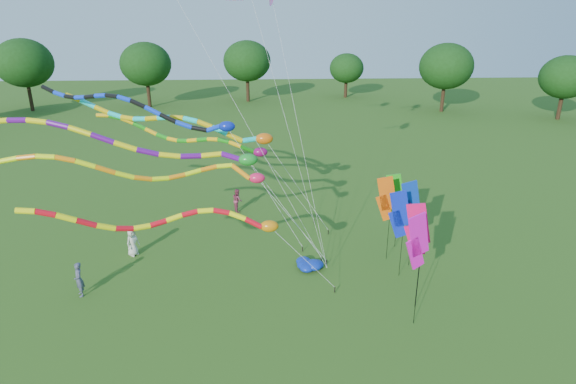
{
  "coord_description": "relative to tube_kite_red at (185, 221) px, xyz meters",
  "views": [
    {
      "loc": [
        -0.66,
        -17.5,
        12.59
      ],
      "look_at": [
        0.45,
        3.21,
        4.8
      ],
      "focal_mm": 30.0,
      "sensor_mm": 36.0,
      "label": 1
    }
  ],
  "objects": [
    {
      "name": "person_c",
      "position": [
        1.52,
        11.45,
        -3.61
      ],
      "size": [
        0.81,
        0.91,
        1.57
      ],
      "primitive_type": "imported",
      "rotation": [
        0.0,
        0.0,
        1.9
      ],
      "color": "#893249",
      "rests_on": "ground"
    },
    {
      "name": "tube_kite_green",
      "position": [
        -0.56,
        10.73,
        0.77
      ],
      "size": [
        13.34,
        3.0,
        7.17
      ],
      "rotation": [
        0.0,
        0.0,
        -0.21
      ],
      "color": "black",
      "rests_on": "ground"
    },
    {
      "name": "blue_nylon_heap",
      "position": [
        5.43,
        3.4,
        -4.16
      ],
      "size": [
        1.47,
        1.75,
        0.53
      ],
      "color": "#0C29A2",
      "rests_on": "ground"
    },
    {
      "name": "banner_pole_orange",
      "position": [
        9.64,
        4.35,
        -0.9
      ],
      "size": [
        1.16,
        0.21,
        4.75
      ],
      "rotation": [
        0.0,
        0.0,
        -0.12
      ],
      "color": "black",
      "rests_on": "ground"
    },
    {
      "name": "ground",
      "position": [
        3.96,
        -1.06,
        -4.39
      ],
      "size": [
        160.0,
        160.0,
        0.0
      ],
      "primitive_type": "plane",
      "color": "#2B5416",
      "rests_on": "ground"
    },
    {
      "name": "tube_kite_orange",
      "position": [
        -1.02,
        2.48,
        1.4
      ],
      "size": [
        13.94,
        2.8,
        7.63
      ],
      "rotation": [
        0.0,
        0.0,
        0.17
      ],
      "color": "black",
      "rests_on": "ground"
    },
    {
      "name": "banner_pole_green",
      "position": [
        10.48,
        5.76,
        -1.24
      ],
      "size": [
        1.13,
        0.43,
        4.41
      ],
      "rotation": [
        0.0,
        0.0,
        -0.31
      ],
      "color": "black",
      "rests_on": "ground"
    },
    {
      "name": "tree_ring",
      "position": [
        3.18,
        -2.91,
        1.02
      ],
      "size": [
        119.16,
        114.48,
        9.63
      ],
      "color": "#382314",
      "rests_on": "ground"
    },
    {
      "name": "person_a",
      "position": [
        -3.93,
        5.48,
        -3.6
      ],
      "size": [
        0.86,
        0.92,
        1.58
      ],
      "primitive_type": "imported",
      "rotation": [
        0.0,
        0.0,
        0.95
      ],
      "color": "beige",
      "rests_on": "ground"
    },
    {
      "name": "tube_kite_cyan",
      "position": [
        -0.97,
        9.13,
        2.07
      ],
      "size": [
        15.3,
        3.67,
        8.55
      ],
      "rotation": [
        0.0,
        0.0,
        -0.2
      ],
      "color": "black",
      "rests_on": "ground"
    },
    {
      "name": "tube_kite_blue",
      "position": [
        -2.84,
        8.02,
        3.09
      ],
      "size": [
        14.82,
        5.52,
        9.07
      ],
      "rotation": [
        0.0,
        0.0,
        -0.32
      ],
      "color": "black",
      "rests_on": "ground"
    },
    {
      "name": "person_b",
      "position": [
        -5.42,
        1.53,
        -3.54
      ],
      "size": [
        0.66,
        0.74,
        1.7
      ],
      "primitive_type": "imported",
      "rotation": [
        0.0,
        0.0,
        -1.04
      ],
      "color": "#444760",
      "rests_on": "ground"
    },
    {
      "name": "banner_pole_blue_b",
      "position": [
        10.65,
        3.53,
        -0.88
      ],
      "size": [
        1.16,
        0.21,
        4.77
      ],
      "rotation": [
        0.0,
        0.0,
        0.11
      ],
      "color": "black",
      "rests_on": "ground"
    },
    {
      "name": "banner_pole_magenta_b",
      "position": [
        9.83,
        -0.18,
        -0.56
      ],
      "size": [
        1.1,
        0.53,
        5.1
      ],
      "rotation": [
        0.0,
        0.0,
        -0.4
      ],
      "color": "black",
      "rests_on": "ground"
    },
    {
      "name": "banner_pole_blue_a",
      "position": [
        9.85,
        2.54,
        -1.01
      ],
      "size": [
        1.16,
        0.14,
        4.64
      ],
      "rotation": [
        0.0,
        0.0,
        -0.05
      ],
      "color": "black",
      "rests_on": "ground"
    },
    {
      "name": "banner_pole_magenta_a",
      "position": [
        9.41,
        -1.56,
        -0.44
      ],
      "size": [
        1.11,
        0.49,
        5.22
      ],
      "rotation": [
        0.0,
        0.0,
        0.37
      ],
      "color": "black",
      "rests_on": "ground"
    },
    {
      "name": "tube_kite_purple",
      "position": [
        -3.09,
        4.82,
        2.14
      ],
      "size": [
        18.0,
        1.85,
        8.52
      ],
      "rotation": [
        0.0,
        0.0,
        -0.08
      ],
      "color": "black",
      "rests_on": "ground"
    },
    {
      "name": "tube_kite_red",
      "position": [
        0.0,
        0.0,
        0.0
      ],
      "size": [
        12.32,
        2.85,
        6.3
      ],
      "rotation": [
        0.0,
        0.0,
        0.18
      ],
      "color": "black",
      "rests_on": "ground"
    }
  ]
}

